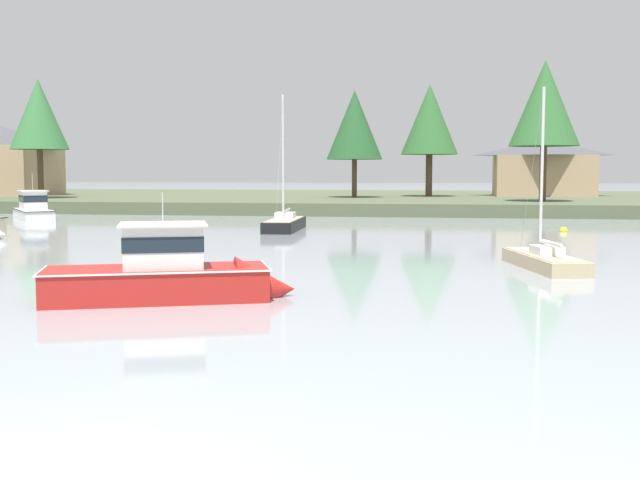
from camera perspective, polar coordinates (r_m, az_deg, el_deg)
far_shore_bank at (r=87.97m, az=5.61°, el=2.88°), size 204.65×44.23×1.11m
sailboat_sand at (r=32.85m, az=15.95°, el=-1.71°), size 2.90×6.21×7.67m
cruiser_red at (r=24.44m, az=-10.10°, el=-3.05°), size 7.97×4.75×4.12m
sailboat_black at (r=51.69m, az=-2.58°, el=0.95°), size 2.21×7.08×9.27m
cruiser_white at (r=67.11m, az=-20.18°, el=1.90°), size 6.41×7.46×4.55m
mooring_buoy_yellow at (r=52.72m, az=17.26°, el=0.67°), size 0.48×0.48×0.53m
shore_tree_center_left at (r=85.34m, az=7.96°, el=8.63°), size 6.07×6.07×11.91m
shore_tree_right_mid at (r=73.92m, az=16.00°, el=9.49°), size 6.24×6.24×12.60m
shore_tree_left at (r=84.38m, az=-19.74°, el=8.57°), size 5.76×5.76×11.93m
shore_tree_inland_a at (r=81.46m, az=2.53°, el=8.33°), size 5.77×5.77×10.97m
cottage_hillside at (r=89.24m, az=15.89°, el=5.07°), size 11.14×8.19×5.97m
cottage_eastern at (r=95.61m, az=-22.24°, el=5.44°), size 11.93×10.15×7.78m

